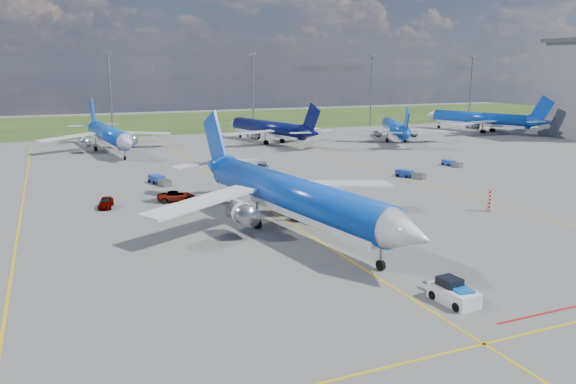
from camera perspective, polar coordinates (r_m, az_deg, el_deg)
name	(u,v)px	position (r m, az deg, el deg)	size (l,w,h in m)	color
ground	(342,255)	(56.37, 5.51, -6.43)	(400.00, 400.00, 0.00)	#5C5C5A
grass_strip	(131,123)	(199.24, -15.68, 6.74)	(400.00, 80.00, 0.01)	#2D4719
taxiway_lines	(251,198)	(80.88, -3.79, -0.57)	(60.25, 160.00, 0.02)	gold
floodlight_masts	(185,89)	(160.85, -10.41, 10.23)	(202.20, 0.50, 22.70)	slate
warning_post	(490,200)	(77.16, 19.81, -0.79)	(0.50, 0.50, 3.00)	red
bg_jet_nnw	(110,152)	(131.96, -17.62, 3.93)	(31.58, 41.45, 10.86)	blue
bg_jet_n	(268,143)	(141.50, -2.03, 5.04)	(30.22, 39.67, 10.39)	#080D43
bg_jet_ne	(394,141)	(147.44, 10.76, 5.13)	(27.90, 36.62, 9.59)	blue
bg_jet_ene	(479,132)	(174.81, 18.83, 5.80)	(31.71, 41.62, 10.90)	blue
main_airliner	(291,230)	(64.54, 0.28, -3.92)	(35.22, 46.22, 12.11)	blue
pushback_tug	(453,293)	(47.02, 16.41, -9.82)	(2.37, 5.67, 1.90)	silver
uld_container	(461,297)	(46.68, 17.17, -10.13)	(1.39, 1.74, 1.39)	#0C56B3
service_car_a	(106,202)	(78.61, -18.01, -1.01)	(1.71, 4.24, 1.45)	#999999
service_car_b	(176,196)	(79.96, -11.27, -0.41)	(2.43, 5.26, 1.46)	#999999
service_car_c	(262,167)	(101.38, -2.71, 2.53)	(2.12, 5.22, 1.51)	#999999
baggage_tug_w	(409,174)	(97.72, 12.24, 1.76)	(3.42, 5.33, 1.17)	navy
baggage_tug_c	(159,180)	(92.43, -12.95, 1.15)	(2.86, 5.82, 1.26)	#193998
baggage_tug_e	(452,163)	(111.45, 16.28, 2.80)	(1.48, 4.69, 1.04)	#1B44A6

